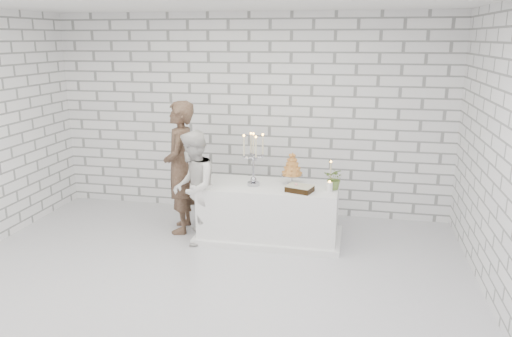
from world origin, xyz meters
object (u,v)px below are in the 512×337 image
Objects in this scene: bride at (193,188)px; croquembouche at (292,169)px; candelabra at (253,159)px; cake_table at (269,212)px; groom at (180,167)px.

croquembouche is (1.23, 0.38, 0.22)m from bride.
cake_table is at bearing 13.94° from candelabra.
bride is 3.37× the size of croquembouche.
bride is at bearing -162.45° from cake_table.
croquembouche is at bearing 78.59° from groom.
candelabra is at bearing 97.50° from bride.
bride is (-0.95, -0.30, 0.37)m from cake_table.
bride is at bearing 28.10° from groom.
cake_table is 1.36m from groom.
cake_table is at bearing 96.54° from bride.
candelabra reaches higher than cake_table.
groom is at bearing 174.00° from candelabra.
groom is 0.50m from bride.
groom is 1.07m from candelabra.
cake_table is 4.05× the size of croquembouche.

